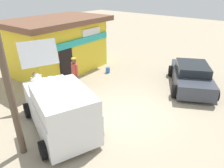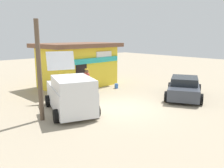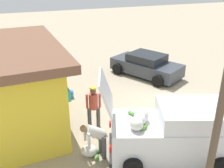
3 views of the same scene
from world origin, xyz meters
The scene contains 9 objects.
ground_plane centered at (0.00, 0.00, 0.00)m, with size 60.00×60.00×0.00m, color tan.
storefront_bar centered at (1.03, 6.22, 1.67)m, with size 6.24×4.22×3.23m.
delivery_van centered at (-2.74, 1.33, 0.93)m, with size 3.04×4.58×2.89m.
parked_sedan centered at (3.98, -0.97, 0.61)m, with size 4.33×3.49×1.28m.
vendor_standing centered at (-0.25, 3.36, 1.00)m, with size 0.40×0.56×1.74m.
customer_bending centered at (-1.96, 3.79, 0.83)m, with size 0.57×0.81×1.30m.
unloaded_banana_pile centered at (-1.81, 3.95, 0.16)m, with size 0.78×0.76×0.37m.
paint_bucket centered at (2.61, 3.70, 0.17)m, with size 0.26×0.26×0.34m, color blue.
utility_pole centered at (-4.32, 1.24, 2.23)m, with size 0.20×0.20×4.46m, color brown.
Camera 2 is at (-8.63, -8.28, 3.75)m, focal length 36.94 mm.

